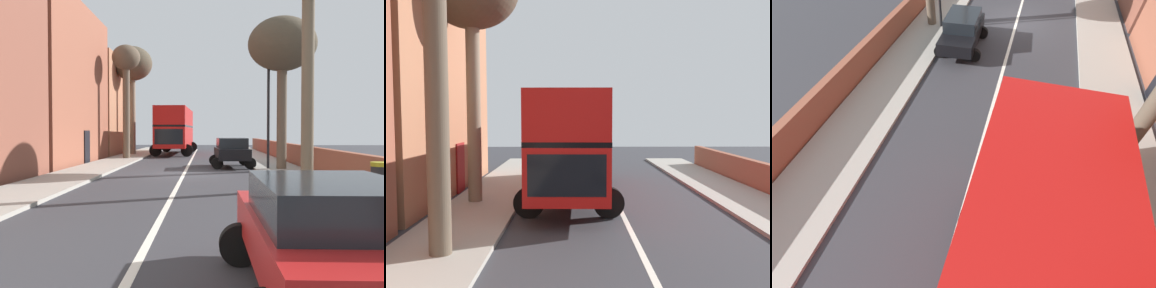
% 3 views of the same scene
% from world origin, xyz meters
% --- Properties ---
extents(ground_plane, '(84.00, 84.00, 0.00)m').
position_xyz_m(ground_plane, '(0.00, 0.00, 0.00)').
color(ground_plane, '#333338').
extents(road_centre_line, '(0.16, 54.00, 0.01)m').
position_xyz_m(road_centre_line, '(0.00, 0.00, 0.00)').
color(road_centre_line, silver).
rests_on(road_centre_line, ground).
extents(sidewalk_left, '(2.60, 60.00, 0.12)m').
position_xyz_m(sidewalk_left, '(-4.90, 0.00, 0.06)').
color(sidewalk_left, '#9E998E').
rests_on(sidewalk_left, ground).
extents(sidewalk_right, '(2.60, 60.00, 0.12)m').
position_xyz_m(sidewalk_right, '(4.90, 0.00, 0.06)').
color(sidewalk_right, '#9E998E').
rests_on(sidewalk_right, ground).
extents(boundary_wall_right, '(0.36, 54.00, 1.27)m').
position_xyz_m(boundary_wall_right, '(6.45, 0.00, 0.63)').
color(boundary_wall_right, brown).
rests_on(boundary_wall_right, ground).
extents(parked_car_black_right_1, '(2.54, 4.02, 1.67)m').
position_xyz_m(parked_car_black_right_1, '(2.50, 3.64, 0.94)').
color(parked_car_black_right_1, black).
rests_on(parked_car_black_right_1, ground).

